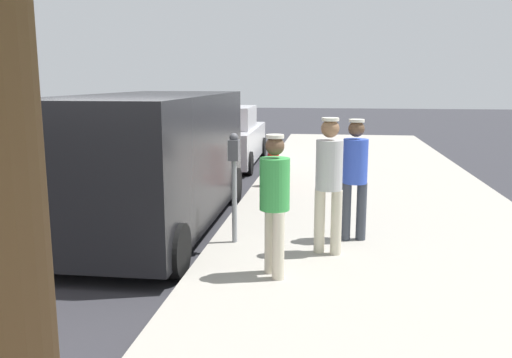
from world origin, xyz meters
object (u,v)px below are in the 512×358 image
at_px(pedestrian_in_gray, 329,177).
at_px(pedestrian_in_green, 275,197).
at_px(pedestrian_in_blue, 355,172).
at_px(fire_hydrant, 273,166).
at_px(parking_meter_near, 234,169).
at_px(parked_van, 152,158).
at_px(parked_sedan_ahead, 225,138).

relative_size(pedestrian_in_gray, pedestrian_in_green, 1.08).
height_order(pedestrian_in_blue, fire_hydrant, pedestrian_in_blue).
xyz_separation_m(parking_meter_near, pedestrian_in_green, (0.68, -1.20, -0.10)).
height_order(pedestrian_in_gray, parked_van, parked_van).
bearing_deg(parked_sedan_ahead, pedestrian_in_green, -75.21).
relative_size(parked_van, parked_sedan_ahead, 1.17).
distance_m(pedestrian_in_blue, parked_sedan_ahead, 8.03).
xyz_separation_m(parked_sedan_ahead, fire_hydrant, (1.76, -3.63, -0.18)).
height_order(pedestrian_in_green, parked_van, parked_van).
relative_size(parking_meter_near, fire_hydrant, 1.77).
xyz_separation_m(pedestrian_in_gray, parked_van, (-2.78, 1.31, -0.01)).
height_order(parking_meter_near, pedestrian_in_green, pedestrian_in_green).
bearing_deg(fire_hydrant, parking_meter_near, -91.42).
height_order(pedestrian_in_blue, parked_sedan_ahead, pedestrian_in_blue).
relative_size(pedestrian_in_blue, fire_hydrant, 1.97).
bearing_deg(pedestrian_in_green, pedestrian_in_blue, 58.30).
bearing_deg(pedestrian_in_green, parking_meter_near, 119.51).
relative_size(parking_meter_near, pedestrian_in_gray, 0.86).
bearing_deg(parked_van, pedestrian_in_gray, -25.30).
bearing_deg(parking_meter_near, pedestrian_in_blue, 11.74).
relative_size(parking_meter_near, parked_sedan_ahead, 0.34).
relative_size(parked_sedan_ahead, fire_hydrant, 5.16).
bearing_deg(pedestrian_in_blue, fire_hydrant, 112.56).
bearing_deg(parked_sedan_ahead, fire_hydrant, -64.13).
bearing_deg(pedestrian_in_gray, pedestrian_in_blue, 61.38).
relative_size(pedestrian_in_blue, pedestrian_in_gray, 0.97).
xyz_separation_m(pedestrian_in_green, fire_hydrant, (-0.58, 5.23, -0.51)).
xyz_separation_m(parking_meter_near, fire_hydrant, (0.10, 4.03, -0.61)).
distance_m(pedestrian_in_blue, pedestrian_in_gray, 0.74).
relative_size(pedestrian_in_gray, fire_hydrant, 2.04).
xyz_separation_m(parking_meter_near, parked_van, (-1.50, 1.00, -0.03)).
bearing_deg(pedestrian_in_blue, pedestrian_in_gray, -118.62).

